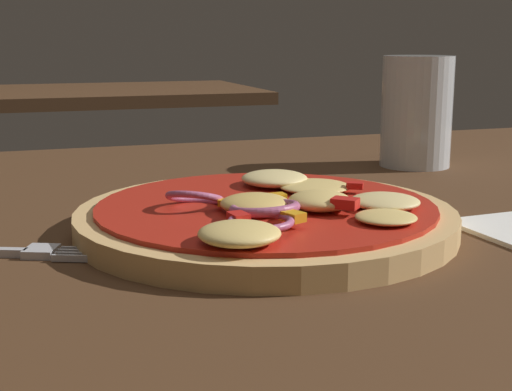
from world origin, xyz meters
name	(u,v)px	position (x,y,z in m)	size (l,w,h in m)	color
dining_table	(250,258)	(0.00, 0.00, 0.01)	(1.15, 0.85, 0.03)	#4C301C
pizza	(269,216)	(0.02, 0.01, 0.04)	(0.25, 0.25, 0.03)	tan
beer_glass	(416,118)	(0.24, 0.20, 0.08)	(0.07, 0.07, 0.11)	silver
background_table	(123,94)	(0.13, 1.40, 0.01)	(0.64, 0.49, 0.03)	#4C301C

